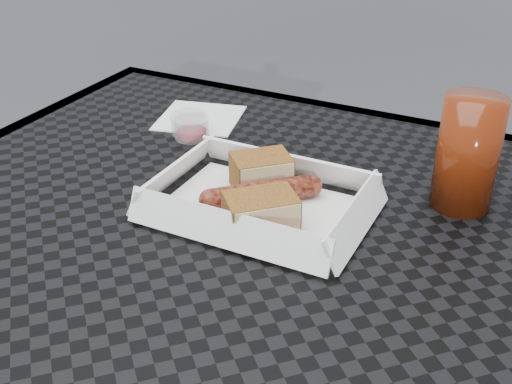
% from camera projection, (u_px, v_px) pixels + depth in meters
% --- Properties ---
extents(patio_table, '(0.80, 0.80, 0.74)m').
position_uv_depth(patio_table, '(207.00, 270.00, 0.77)').
color(patio_table, black).
rests_on(patio_table, ground).
extents(food_tray, '(0.22, 0.15, 0.00)m').
position_uv_depth(food_tray, '(260.00, 209.00, 0.75)').
color(food_tray, white).
rests_on(food_tray, patio_table).
extents(bratwurst, '(0.12, 0.11, 0.03)m').
position_uv_depth(bratwurst, '(262.00, 193.00, 0.75)').
color(bratwurst, maroon).
rests_on(bratwurst, food_tray).
extents(bread_near, '(0.08, 0.08, 0.04)m').
position_uv_depth(bread_near, '(261.00, 172.00, 0.78)').
color(bread_near, brown).
rests_on(bread_near, food_tray).
extents(bread_far, '(0.09, 0.09, 0.04)m').
position_uv_depth(bread_far, '(261.00, 212.00, 0.70)').
color(bread_far, brown).
rests_on(bread_far, food_tray).
extents(veg_garnish, '(0.03, 0.03, 0.00)m').
position_uv_depth(veg_garnish, '(281.00, 241.00, 0.69)').
color(veg_garnish, red).
rests_on(veg_garnish, food_tray).
extents(napkin, '(0.15, 0.15, 0.00)m').
position_uv_depth(napkin, '(200.00, 118.00, 0.99)').
color(napkin, white).
rests_on(napkin, patio_table).
extents(condiment_cup_sauce, '(0.05, 0.05, 0.03)m').
position_uv_depth(condiment_cup_sauce, '(192.00, 128.00, 0.92)').
color(condiment_cup_sauce, maroon).
rests_on(condiment_cup_sauce, patio_table).
extents(condiment_cup_empty, '(0.05, 0.05, 0.03)m').
position_uv_depth(condiment_cup_empty, '(188.00, 124.00, 0.93)').
color(condiment_cup_empty, silver).
rests_on(condiment_cup_empty, patio_table).
extents(drink_glass, '(0.07, 0.07, 0.13)m').
position_uv_depth(drink_glass, '(468.00, 154.00, 0.73)').
color(drink_glass, '#561907').
rests_on(drink_glass, patio_table).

